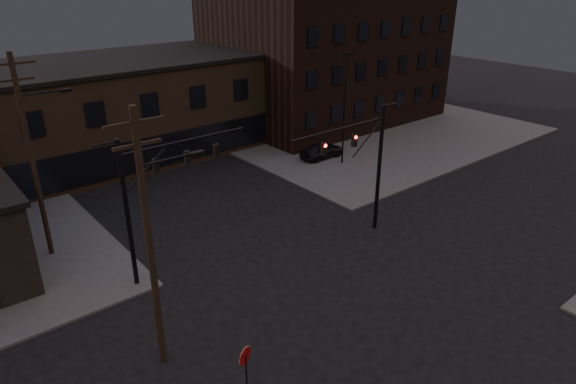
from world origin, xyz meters
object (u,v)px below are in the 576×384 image
Objects in this scene: parked_car_lot_a at (322,150)px; car_crossing at (196,141)px; traffic_signal_near at (367,159)px; traffic_signal_far at (150,191)px; stop_sign at (246,362)px; parked_car_lot_b at (325,134)px.

car_crossing reaches higher than parked_car_lot_a.
car_crossing is (0.05, 20.64, -4.14)m from traffic_signal_near.
traffic_signal_far is 1.66× the size of car_crossing.
traffic_signal_near is at bearing 25.90° from stop_sign.
parked_car_lot_b is at bearing -13.24° from car_crossing.
stop_sign is 27.20m from parked_car_lot_a.
car_crossing is at bearing 57.86° from parked_car_lot_b.
traffic_signal_near is at bearing -73.23° from car_crossing.
car_crossing is (-7.03, 9.21, -0.04)m from parked_car_lot_a.
traffic_signal_far reaches higher than parked_car_lot_b.
traffic_signal_far is 21.42m from car_crossing.
traffic_signal_far reaches higher than stop_sign.
traffic_signal_far is 1.57× the size of parked_car_lot_b.
traffic_signal_far is 25.45m from parked_car_lot_b.
stop_sign is 0.62× the size of parked_car_lot_a.
traffic_signal_far is at bearing 114.26° from parked_car_lot_b.
traffic_signal_far reaches higher than parked_car_lot_a.
parked_car_lot_b is (22.52, 11.10, -4.13)m from traffic_signal_far.
parked_car_lot_a is (19.16, 7.93, -4.18)m from traffic_signal_far.
parked_car_lot_b is at bearing -45.56° from parked_car_lot_a.
traffic_signal_near is at bearing 142.44° from parked_car_lot_b.
parked_car_lot_b is at bearing 54.42° from traffic_signal_near.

